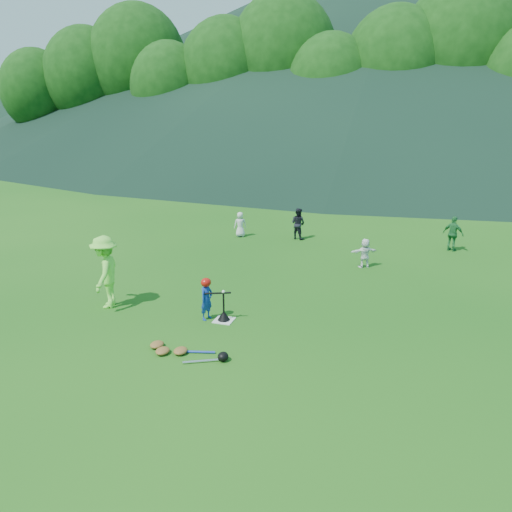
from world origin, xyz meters
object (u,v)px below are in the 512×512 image
Objects in this scene: fielder_c at (453,234)px; fielder_d at (365,253)px; fielder_a at (240,224)px; batting_tee at (224,316)px; home_plate at (224,320)px; fielder_b at (298,224)px; batter_child at (206,299)px; adult_coach at (105,272)px; equipment_pile at (180,351)px.

fielder_d is (-2.74, -2.86, -0.15)m from fielder_c.
batting_tee is at bearing 80.50° from fielder_a.
home_plate is 5.93m from fielder_d.
fielder_b is 5.58m from fielder_c.
home_plate is at bearing 0.00° from batting_tee.
adult_coach is (-2.72, -0.04, 0.42)m from batter_child.
adult_coach is 1.03× the size of equipment_pile.
equipment_pile is at bearing 36.09° from fielder_d.
fielder_c reaches higher than fielder_a.
fielder_c is at bearing 156.49° from fielder_a.
batter_child reaches higher than fielder_d.
equipment_pile is (-0.24, -1.84, -0.06)m from batting_tee.
fielder_c is 9.79m from batting_tee.
adult_coach is (-3.14, -0.07, 0.92)m from home_plate.
batter_child is 0.55× the size of adult_coach.
adult_coach is 1.49× the size of fielder_c.
fielder_a is 0.55× the size of equipment_pile.
adult_coach is at bearing 89.83° from fielder_b.
fielder_c is at bearing 55.94° from batting_tee.
fielder_b is at bearing 26.89° from fielder_c.
fielder_d is at bearing 67.18° from equipment_pile.
home_plate is at bearing 80.50° from fielder_a.
adult_coach reaches higher than fielder_d.
batting_tee is 0.38× the size of equipment_pile.
fielder_d is 0.52× the size of equipment_pile.
equipment_pile is (-0.14, -9.91, -0.54)m from fielder_b.
batting_tee is (0.00, 0.00, 0.12)m from home_plate.
fielder_c is 1.33× the size of fielder_d.
adult_coach is 11.88m from fielder_c.
equipment_pile is at bearing 76.01° from fielder_a.
fielder_a is at bearing 156.15° from adult_coach.
batter_child is 1.49× the size of batting_tee.
fielder_d reaches higher than home_plate.
fielder_b is at bearing 162.82° from fielder_a.
batter_child is 0.57m from batting_tee.
fielder_b is 0.67× the size of equipment_pile.
fielder_b is (2.23, 0.36, 0.11)m from fielder_a.
fielder_a is 0.81× the size of fielder_b.
home_plate is at bearing 82.41° from equipment_pile.
fielder_a is 9.79m from equipment_pile.
adult_coach is 1.88× the size of fielder_a.
adult_coach is 1.53× the size of fielder_b.
fielder_c reaches higher than equipment_pile.
fielder_c is at bearing 55.94° from home_plate.
equipment_pile is (2.90, -1.77, -0.86)m from adult_coach.
equipment_pile is (0.18, -1.81, -0.44)m from batter_child.
batter_child is at bearing 27.98° from fielder_d.
fielder_c is at bearing 115.58° from adult_coach.
fielder_d is at bearing 62.46° from home_plate.
fielder_a is at bearing 102.32° from equipment_pile.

